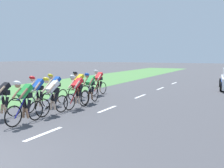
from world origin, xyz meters
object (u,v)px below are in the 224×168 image
object	(u,v)px
cyclist_ninth	(98,82)
cyclist_second	(24,101)
cyclist_third	(37,93)
cyclist_lead	(2,98)
cyclist_seventh	(79,85)
cyclist_eighth	(90,87)
cyclist_fourth	(52,95)
cyclist_fifth	(55,89)
cyclist_sixth	(77,91)

from	to	relation	value
cyclist_ninth	cyclist_second	bearing A→B (deg)	-81.46
cyclist_ninth	cyclist_third	bearing A→B (deg)	-90.65
cyclist_lead	cyclist_seventh	bearing A→B (deg)	89.91
cyclist_second	cyclist_third	distance (m)	2.03
cyclist_third	cyclist_eighth	bearing A→B (deg)	68.92
cyclist_lead	cyclist_second	bearing A→B (deg)	-3.95
cyclist_second	cyclist_fourth	bearing A→B (deg)	92.16
cyclist_eighth	cyclist_ninth	distance (m)	2.60
cyclist_lead	cyclist_eighth	xyz separation A→B (m)	(1.14, 4.22, 0.00)
cyclist_second	cyclist_third	bearing A→B (deg)	121.73
cyclist_lead	cyclist_fourth	world-z (taller)	same
cyclist_lead	cyclist_fifth	bearing A→B (deg)	89.59
cyclist_third	cyclist_seventh	distance (m)	3.25
cyclist_third	cyclist_eighth	distance (m)	2.76
cyclist_third	cyclist_sixth	distance (m)	1.69
cyclist_sixth	cyclist_ninth	distance (m)	3.92
cyclist_eighth	cyclist_ninth	xyz separation A→B (m)	(-0.94, 2.42, 0.00)
cyclist_lead	cyclist_sixth	size ratio (longest dim) A/B	1.00
cyclist_second	cyclist_sixth	size ratio (longest dim) A/B	1.00
cyclist_third	cyclist_fifth	bearing A→B (deg)	95.70
cyclist_fifth	cyclist_second	bearing A→B (deg)	-68.32
cyclist_lead	cyclist_ninth	distance (m)	6.65
cyclist_fifth	cyclist_eighth	bearing A→B (deg)	49.19
cyclist_eighth	cyclist_second	bearing A→B (deg)	-89.02
cyclist_fourth	cyclist_eighth	distance (m)	2.82
cyclist_second	cyclist_seventh	bearing A→B (deg)	103.67
cyclist_fifth	cyclist_seventh	bearing A→B (deg)	90.38
cyclist_fifth	cyclist_third	bearing A→B (deg)	-84.30
cyclist_third	cyclist_fourth	bearing A→B (deg)	-13.41
cyclist_third	cyclist_fourth	distance (m)	1.04
cyclist_lead	cyclist_seventh	distance (m)	4.89
cyclist_fourth	cyclist_seventh	distance (m)	3.67
cyclist_fifth	cyclist_eighth	xyz separation A→B (m)	(1.12, 1.30, 0.00)
cyclist_fourth	cyclist_sixth	world-z (taller)	same
cyclist_sixth	cyclist_seventh	bearing A→B (deg)	122.89
cyclist_fourth	cyclist_ninth	size ratio (longest dim) A/B	1.00
cyclist_fourth	cyclist_seventh	bearing A→B (deg)	108.30
cyclist_second	cyclist_eighth	distance (m)	4.31
cyclist_lead	cyclist_third	bearing A→B (deg)	84.82
cyclist_lead	cyclist_fourth	distance (m)	1.82
cyclist_lead	cyclist_second	size ratio (longest dim) A/B	1.00
cyclist_seventh	cyclist_eighth	world-z (taller)	same
cyclist_fifth	cyclist_lead	bearing A→B (deg)	-90.41
cyclist_second	cyclist_lead	bearing A→B (deg)	176.05
cyclist_third	cyclist_fifth	size ratio (longest dim) A/B	1.00
cyclist_fifth	cyclist_sixth	distance (m)	1.28
cyclist_second	cyclist_sixth	xyz separation A→B (m)	(0.09, 2.97, 0.00)
cyclist_second	cyclist_sixth	distance (m)	2.97
cyclist_lead	cyclist_ninth	world-z (taller)	same
cyclist_fifth	cyclist_ninth	xyz separation A→B (m)	(0.18, 3.72, 0.00)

